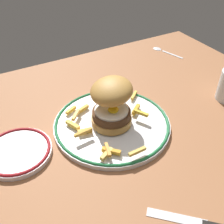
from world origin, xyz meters
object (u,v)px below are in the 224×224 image
object	(u,v)px
dinner_plate	(112,124)
burger	(112,102)
side_plate	(17,151)
knife	(205,224)
spoon	(160,49)

from	to	relation	value
dinner_plate	burger	bearing A→B (deg)	72.79
burger	side_plate	bearing A→B (deg)	176.54
burger	side_plate	xyz separation A→B (cm)	(-23.68, 1.43, -6.45)
dinner_plate	knife	size ratio (longest dim) A/B	2.08
side_plate	spoon	size ratio (longest dim) A/B	1.18
side_plate	burger	bearing A→B (deg)	-3.46
burger	spoon	size ratio (longest dim) A/B	1.01
knife	spoon	size ratio (longest dim) A/B	1.08
dinner_plate	spoon	size ratio (longest dim) A/B	2.24
dinner_plate	side_plate	size ratio (longest dim) A/B	1.90
knife	spoon	xyz separation A→B (cm)	(36.16, 60.96, 0.10)
dinner_plate	side_plate	xyz separation A→B (cm)	(-23.51, 1.98, -0.00)
side_plate	knife	distance (cm)	41.83
knife	spoon	world-z (taller)	spoon
dinner_plate	burger	world-z (taller)	burger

